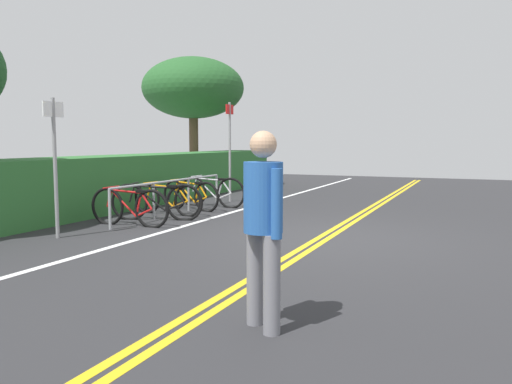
{
  "coord_description": "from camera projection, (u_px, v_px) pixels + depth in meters",
  "views": [
    {
      "loc": [
        -8.0,
        -2.26,
        1.55
      ],
      "look_at": [
        0.71,
        1.52,
        0.61
      ],
      "focal_mm": 36.37,
      "sensor_mm": 36.0,
      "label": 1
    }
  ],
  "objects": [
    {
      "name": "bicycle_2",
      "position": [
        167.0,
        199.0,
        10.92
      ],
      "size": [
        0.46,
        1.76,
        0.7
      ],
      "color": "black",
      "rests_on": "ground_plane"
    },
    {
      "name": "centre_line_yellow_outer",
      "position": [
        320.0,
        237.0,
        8.38
      ],
      "size": [
        26.63,
        0.1,
        0.0
      ],
      "primitive_type": "cube",
      "color": "gold",
      "rests_on": "ground_plane"
    },
    {
      "name": "ground_plane",
      "position": [
        324.0,
        239.0,
        8.35
      ],
      "size": [
        29.59,
        12.25,
        0.05
      ],
      "primitive_type": "cube",
      "color": "#2B2B2D"
    },
    {
      "name": "bicycle_3",
      "position": [
        190.0,
        195.0,
        11.64
      ],
      "size": [
        0.49,
        1.62,
        0.71
      ],
      "color": "black",
      "rests_on": "ground_plane"
    },
    {
      "name": "sign_post_far",
      "position": [
        230.0,
        143.0,
        13.18
      ],
      "size": [
        0.36,
        0.06,
        2.53
      ],
      "color": "gray",
      "rests_on": "ground_plane"
    },
    {
      "name": "tree_mid",
      "position": [
        193.0,
        89.0,
        17.22
      ],
      "size": [
        3.38,
        3.38,
        4.31
      ],
      "color": "brown",
      "rests_on": "ground_plane"
    },
    {
      "name": "bicycle_0",
      "position": [
        129.0,
        207.0,
        9.46
      ],
      "size": [
        0.46,
        1.69,
        0.74
      ],
      "color": "black",
      "rests_on": "ground_plane"
    },
    {
      "name": "hedge_backdrop",
      "position": [
        144.0,
        179.0,
        12.95
      ],
      "size": [
        13.01,
        1.3,
        1.21
      ],
      "primitive_type": "cube",
      "color": "#2D6B30",
      "rests_on": "ground_plane"
    },
    {
      "name": "centre_line_yellow_inner",
      "position": [
        329.0,
        238.0,
        8.32
      ],
      "size": [
        26.63,
        0.1,
        0.0
      ],
      "primitive_type": "cube",
      "color": "gold",
      "rests_on": "ground_plane"
    },
    {
      "name": "bike_rack",
      "position": [
        172.0,
        189.0,
        10.88
      ],
      "size": [
        4.06,
        0.05,
        0.74
      ],
      "color": "#9EA0A5",
      "rests_on": "ground_plane"
    },
    {
      "name": "bike_lane_stripe_white",
      "position": [
        182.0,
        227.0,
        9.4
      ],
      "size": [
        26.63,
        0.12,
        0.0
      ],
      "primitive_type": "cube",
      "color": "white",
      "rests_on": "ground_plane"
    },
    {
      "name": "bicycle_4",
      "position": [
        212.0,
        192.0,
        12.22
      ],
      "size": [
        0.46,
        1.77,
        0.76
      ],
      "color": "black",
      "rests_on": "ground_plane"
    },
    {
      "name": "pedestrian",
      "position": [
        263.0,
        217.0,
        4.2
      ],
      "size": [
        0.33,
        0.41,
        1.63
      ],
      "color": "slate",
      "rests_on": "ground_plane"
    },
    {
      "name": "bicycle_1",
      "position": [
        157.0,
        202.0,
        10.16
      ],
      "size": [
        0.68,
        1.77,
        0.76
      ],
      "color": "black",
      "rests_on": "ground_plane"
    },
    {
      "name": "sign_post_near",
      "position": [
        55.0,
        154.0,
        8.18
      ],
      "size": [
        0.36,
        0.1,
        2.23
      ],
      "color": "gray",
      "rests_on": "ground_plane"
    }
  ]
}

